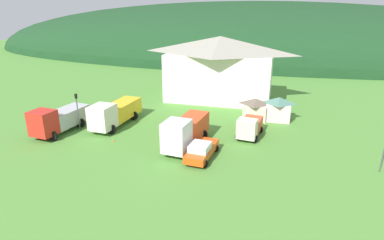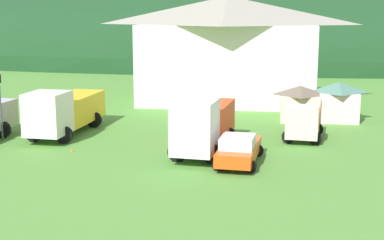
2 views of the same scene
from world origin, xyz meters
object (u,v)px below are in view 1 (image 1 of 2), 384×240
Objects in this scene: traffic_light_west at (77,108)px; traffic_cone_near_pickup at (113,142)px; traffic_cone_mid_row at (176,133)px; crane_truck_red at (58,119)px; heavy_rig_white at (185,131)px; light_truck_cream at (249,127)px; play_shed_cream at (255,108)px; play_shed_pink at (278,108)px; depot_building at (220,68)px; service_pickup_orange at (201,150)px; heavy_rig_striped at (114,113)px.

traffic_light_west is 9.31× the size of traffic_cone_near_pickup.
crane_truck_red is at bearing -165.09° from traffic_cone_mid_row.
light_truck_cream is (5.94, 4.38, -0.57)m from heavy_rig_white.
play_shed_pink is (2.82, 0.30, 0.14)m from play_shed_cream.
depot_building reaches higher than traffic_cone_mid_row.
traffic_cone_near_pickup is at bearing -78.73° from heavy_rig_white.
service_pickup_orange is at bearing -23.91° from light_truck_cream.
play_shed_cream is at bearing -173.85° from play_shed_pink.
play_shed_pink is at bearing 34.83° from traffic_cone_near_pickup.
play_shed_cream is 2.84m from play_shed_pink.
traffic_cone_near_pickup is at bearing -63.02° from light_truck_cream.
depot_building is at bearing -173.81° from heavy_rig_white.
traffic_cone_mid_row is (-2.04, -14.79, -4.82)m from depot_building.
crane_truck_red is (-20.75, -10.46, 0.22)m from play_shed_cream.
heavy_rig_white is at bearing -119.74° from play_shed_cream.
service_pickup_orange is 6.96m from traffic_cone_mid_row.
traffic_light_west is 8.84× the size of traffic_cone_mid_row.
crane_truck_red reaches higher than play_shed_cream.
crane_truck_red reaches higher than traffic_cone_near_pickup.
depot_building is at bearing 128.09° from play_shed_cream.
heavy_rig_striped is 17.55× the size of traffic_cone_mid_row.
heavy_rig_white reaches higher than traffic_cone_near_pickup.
light_truck_cream reaches higher than service_pickup_orange.
heavy_rig_white reaches higher than crane_truck_red.
heavy_rig_striped is 15.73m from light_truck_cream.
light_truck_cream is at bearing -114.09° from play_shed_pink.
traffic_light_west is at bearing -53.36° from heavy_rig_striped.
light_truck_cream is at bearing 8.65° from traffic_light_west.
play_shed_pink is 23.87m from traffic_light_west.
play_shed_cream is at bearing 123.29° from crane_truck_red.
traffic_light_west reaches higher than traffic_cone_mid_row.
crane_truck_red is 15.44× the size of traffic_cone_mid_row.
play_shed_pink is 25.91m from crane_truck_red.
light_truck_cream is at bearing -66.59° from depot_building.
light_truck_cream reaches higher than traffic_cone_near_pickup.
crane_truck_red is at bearing -138.50° from traffic_light_west.
traffic_cone_near_pickup is (-13.72, -11.20, -1.38)m from play_shed_cream.
play_shed_pink is 13.95m from heavy_rig_white.
light_truck_cream is 7.44m from service_pickup_orange.
traffic_cone_near_pickup is (-16.54, -11.51, -1.53)m from play_shed_pink.
service_pickup_orange is 10.02m from traffic_cone_near_pickup.
traffic_cone_mid_row is at bearing 111.46° from crane_truck_red.
play_shed_cream is at bearing 167.98° from service_pickup_orange.
service_pickup_orange is at bearing -106.98° from play_shed_cream.
crane_truck_red is at bearing -129.01° from depot_building.
service_pickup_orange is at bearing -117.38° from play_shed_pink.
traffic_cone_mid_row is at bearing -76.56° from light_truck_cream.
light_truck_cream is at bearing 154.47° from service_pickup_orange.
play_shed_cream is 0.41× the size of crane_truck_red.
traffic_cone_mid_row is at bearing -142.56° from heavy_rig_white.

